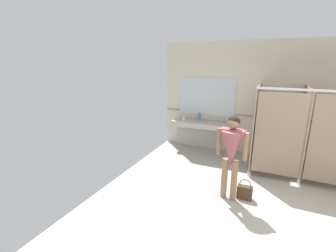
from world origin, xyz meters
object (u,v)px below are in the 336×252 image
at_px(soap_dispenser, 199,117).
at_px(person_standing, 232,148).
at_px(paper_cup, 184,119).
at_px(handbag, 245,192).

bearing_deg(soap_dispenser, person_standing, -61.13).
distance_m(soap_dispenser, paper_cup, 0.46).
distance_m(person_standing, soap_dispenser, 2.68).
distance_m(handbag, paper_cup, 2.92).
bearing_deg(paper_cup, person_standing, -51.42).
height_order(person_standing, paper_cup, person_standing).
bearing_deg(person_standing, soap_dispenser, 118.87).
relative_size(person_standing, soap_dispenser, 7.35).
bearing_deg(person_standing, handbag, 19.52).
bearing_deg(handbag, soap_dispenser, 125.07).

